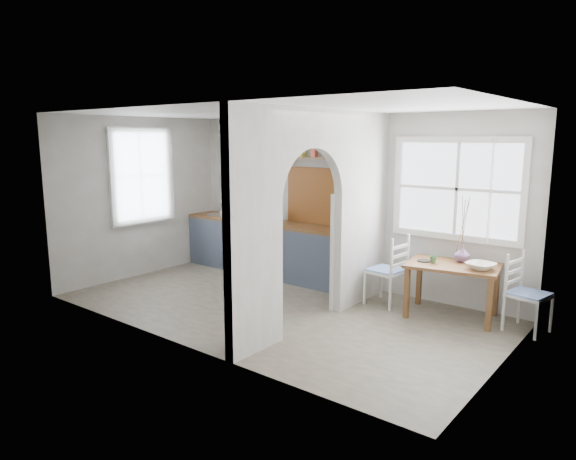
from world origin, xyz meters
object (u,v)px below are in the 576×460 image
Objects in this scene: chair_left at (386,270)px; kettle at (355,224)px; dining_table at (452,291)px; chair_right at (529,294)px; vase at (462,254)px.

kettle is at bearing -98.42° from chair_left.
kettle reaches higher than dining_table.
kettle reaches higher than chair_right.
chair_left is 4.77× the size of vase.
kettle is (-2.40, 0.02, 0.57)m from chair_right.
kettle is at bearing 101.27° from chair_right.
dining_table is 1.19× the size of chair_right.
chair_left reaches higher than dining_table.
chair_left is 1.80m from chair_right.
vase is at bearing 110.54° from chair_left.
kettle reaches higher than vase.
chair_left is 0.82m from kettle.
dining_table is 0.49m from vase.
chair_right is 0.93m from vase.
chair_left is at bearing 174.69° from dining_table.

